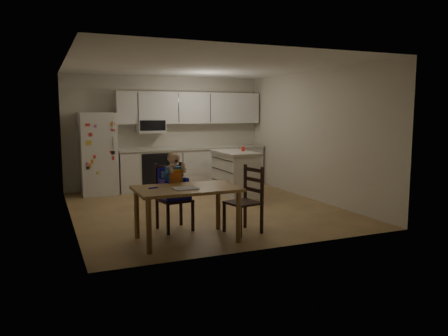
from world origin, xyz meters
TOP-DOWN VIEW (x-y plane):
  - room at (0.00, 0.48)m, footprint 4.52×5.01m
  - refrigerator at (-1.55, 2.15)m, footprint 0.72×0.70m
  - kitchen_run at (0.50, 2.24)m, footprint 3.37×0.62m
  - kitchen_island at (1.02, 0.92)m, footprint 0.64×1.23m
  - red_cup at (1.21, 0.94)m, footprint 0.07×0.07m
  - dining_table at (-0.90, -1.76)m, footprint 1.35×0.87m
  - napkin at (-0.94, -1.85)m, footprint 0.30×0.26m
  - toddler_spoon at (-1.33, -1.66)m, footprint 0.12×0.06m
  - chair_booster at (-0.90, -1.14)m, footprint 0.49×0.49m
  - chair_side at (0.05, -1.69)m, footprint 0.50×0.50m

SIDE VIEW (x-z plane):
  - kitchen_island at x=1.02m, z-range 0.00..0.91m
  - chair_side at x=0.05m, z-range 0.06..1.01m
  - dining_table at x=-0.90m, z-range 0.26..0.98m
  - chair_booster at x=-0.90m, z-range 0.12..1.26m
  - napkin at x=-0.94m, z-range 0.72..0.73m
  - toddler_spoon at x=-1.33m, z-range 0.72..0.74m
  - refrigerator at x=-1.55m, z-range 0.00..1.70m
  - kitchen_run at x=0.50m, z-range -0.20..1.95m
  - red_cup at x=1.21m, z-range 0.91..1.00m
  - room at x=0.00m, z-range -0.01..2.51m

